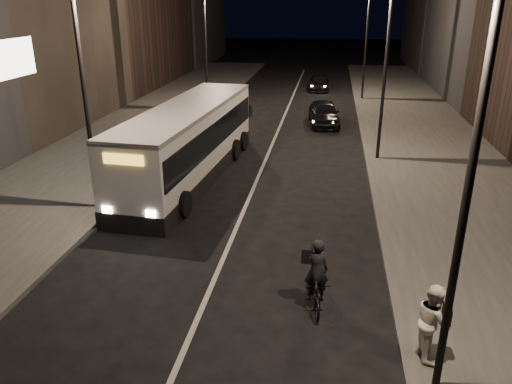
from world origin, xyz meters
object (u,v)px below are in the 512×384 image
(car_mid, at_px, (235,102))
(pedestrian_woman, at_px, (433,321))
(streetlight_left_far, at_px, (209,34))
(car_near, at_px, (324,113))
(streetlight_right_near, at_px, (459,145))
(streetlight_left_near, at_px, (89,70))
(city_bus, at_px, (189,139))
(streetlight_right_far, at_px, (364,30))
(car_far, at_px, (319,83))
(cyclist_on_bicycle, at_px, (316,285))
(streetlight_right_mid, at_px, (381,51))

(car_mid, bearing_deg, pedestrian_woman, 105.49)
(streetlight_left_far, xyz_separation_m, pedestrian_woman, (10.93, -25.06, -4.29))
(car_near, height_order, car_mid, same)
(streetlight_right_near, height_order, streetlight_left_near, same)
(city_bus, bearing_deg, streetlight_left_near, -113.46)
(streetlight_right_far, relative_size, car_far, 1.90)
(streetlight_right_far, distance_m, car_near, 10.21)
(streetlight_left_near, relative_size, city_bus, 0.65)
(car_far, bearing_deg, pedestrian_woman, -86.38)
(streetlight_right_far, height_order, car_mid, streetlight_right_far)
(cyclist_on_bicycle, bearing_deg, city_bus, 113.42)
(streetlight_right_mid, height_order, cyclist_on_bicycle, streetlight_right_mid)
(streetlight_left_near, relative_size, car_mid, 1.75)
(cyclist_on_bicycle, bearing_deg, pedestrian_woman, -41.92)
(streetlight_left_near, xyz_separation_m, pedestrian_woman, (10.93, -7.06, -4.29))
(streetlight_left_near, xyz_separation_m, cyclist_on_bicycle, (8.30, -5.35, -4.66))
(streetlight_left_far, relative_size, car_mid, 1.75)
(city_bus, bearing_deg, cyclist_on_bicycle, -53.32)
(pedestrian_woman, xyz_separation_m, car_far, (-3.56, 35.30, -0.45))
(streetlight_right_mid, bearing_deg, streetlight_left_near, -143.12)
(streetlight_right_far, distance_m, car_mid, 11.73)
(car_mid, bearing_deg, streetlight_left_far, -6.39)
(car_near, bearing_deg, cyclist_on_bicycle, -95.72)
(streetlight_right_far, height_order, streetlight_left_near, same)
(streetlight_right_far, height_order, cyclist_on_bicycle, streetlight_right_far)
(streetlight_left_near, distance_m, streetlight_left_far, 18.00)
(city_bus, distance_m, car_mid, 13.75)
(streetlight_right_far, xyz_separation_m, city_bus, (-8.42, -19.76, -3.56))
(streetlight_right_near, distance_m, pedestrian_woman, 4.40)
(cyclist_on_bicycle, distance_m, car_near, 20.61)
(city_bus, bearing_deg, car_near, 66.51)
(streetlight_right_near, bearing_deg, streetlight_right_mid, 90.00)
(streetlight_right_far, height_order, city_bus, streetlight_right_far)
(streetlight_right_mid, bearing_deg, streetlight_right_near, -90.00)
(cyclist_on_bicycle, bearing_deg, car_near, 81.78)
(streetlight_right_near, bearing_deg, car_mid, 108.99)
(streetlight_right_near, xyz_separation_m, streetlight_left_near, (-10.66, 8.00, 0.00))
(car_mid, bearing_deg, streetlight_left_near, 79.78)
(car_near, bearing_deg, streetlight_left_near, -124.24)
(streetlight_left_near, relative_size, cyclist_on_bicycle, 3.85)
(streetlight_left_near, bearing_deg, car_far, 75.37)
(car_mid, distance_m, car_far, 11.74)
(pedestrian_woman, bearing_deg, streetlight_right_far, -4.87)
(streetlight_left_near, distance_m, car_far, 29.57)
(streetlight_right_mid, xyz_separation_m, streetlight_right_far, (0.00, 16.00, 0.00))
(streetlight_right_near, xyz_separation_m, streetlight_left_far, (-10.66, 26.00, 0.00))
(streetlight_left_near, bearing_deg, streetlight_right_near, -36.88)
(streetlight_right_mid, distance_m, car_far, 21.05)
(streetlight_left_far, xyz_separation_m, cyclist_on_bicycle, (8.30, -23.35, -4.66))
(city_bus, relative_size, cyclist_on_bicycle, 5.89)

